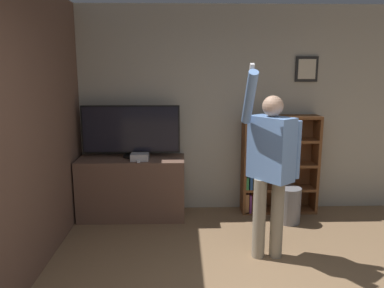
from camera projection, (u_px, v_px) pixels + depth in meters
The scene contains 9 objects.
wall_back at pixel (233, 110), 4.98m from camera, with size 6.05×0.09×2.70m.
wall_side_brick at pixel (32, 130), 3.43m from camera, with size 0.06×4.61×2.70m.
tv_ledge at pixel (132, 188), 4.83m from camera, with size 1.34×0.52×0.78m.
television at pixel (131, 130), 4.73m from camera, with size 1.24×0.22×0.67m.
game_console at pixel (140, 157), 4.63m from camera, with size 0.22×0.17×0.09m.
remote_loose at pixel (137, 161), 4.58m from camera, with size 0.09×0.14×0.02m.
bookshelf at pixel (273, 165), 4.97m from camera, with size 0.99×0.28×1.30m.
person at pixel (271, 162), 3.65m from camera, with size 0.58×0.56×1.95m.
waste_bin at pixel (289, 205), 4.68m from camera, with size 0.30×0.30×0.45m.
Camera 1 is at (-0.68, -1.92, 1.90)m, focal length 35.00 mm.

